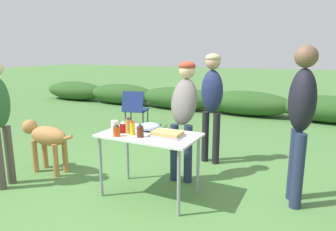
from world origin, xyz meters
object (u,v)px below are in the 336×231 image
(mustard_bottle, at_px, (132,128))
(plate_stack, at_px, (131,126))
(ketchup_bottle, at_px, (123,127))
(camp_chair_green_behind_table, at_px, (135,107))
(spice_jar, at_px, (128,125))
(mixing_bowl, at_px, (149,127))
(paper_cup_stack, at_px, (115,127))
(standing_person_in_olive_jacket, at_px, (301,112))
(standing_person_in_gray_fleece, at_px, (184,107))
(folding_table, at_px, (149,141))
(dog, at_px, (46,138))
(hot_sauce_bottle, at_px, (117,130))
(bbq_sauce_bottle, at_px, (140,131))
(food_tray, at_px, (167,134))
(standing_person_in_dark_puffer, at_px, (212,95))

(mustard_bottle, bearing_deg, plate_stack, 126.21)
(ketchup_bottle, xyz_separation_m, camp_chair_green_behind_table, (-1.58, 2.70, -0.34))
(plate_stack, xyz_separation_m, spice_jar, (0.12, -0.24, 0.08))
(plate_stack, relative_size, mixing_bowl, 0.91)
(mustard_bottle, bearing_deg, paper_cup_stack, -173.78)
(standing_person_in_olive_jacket, relative_size, camp_chair_green_behind_table, 2.06)
(mixing_bowl, height_order, standing_person_in_gray_fleece, standing_person_in_gray_fleece)
(standing_person_in_olive_jacket, height_order, camp_chair_green_behind_table, standing_person_in_olive_jacket)
(folding_table, relative_size, plate_stack, 4.71)
(mixing_bowl, distance_m, standing_person_in_gray_fleece, 0.57)
(plate_stack, height_order, camp_chair_green_behind_table, camp_chair_green_behind_table)
(mustard_bottle, distance_m, spice_jar, 0.09)
(paper_cup_stack, relative_size, camp_chair_green_behind_table, 0.17)
(ketchup_bottle, height_order, dog, ketchup_bottle)
(folding_table, distance_m, mixing_bowl, 0.20)
(spice_jar, height_order, dog, spice_jar)
(mustard_bottle, bearing_deg, mixing_bowl, 75.02)
(dog, height_order, camp_chair_green_behind_table, camp_chair_green_behind_table)
(folding_table, bearing_deg, ketchup_bottle, -167.64)
(hot_sauce_bottle, bearing_deg, ketchup_bottle, 101.28)
(hot_sauce_bottle, distance_m, ketchup_bottle, 0.18)
(mixing_bowl, height_order, bbq_sauce_bottle, bbq_sauce_bottle)
(food_tray, bearing_deg, ketchup_bottle, -171.91)
(mixing_bowl, bearing_deg, folding_table, -61.14)
(standing_person_in_gray_fleece, bearing_deg, mixing_bowl, -121.36)
(bbq_sauce_bottle, height_order, camp_chair_green_behind_table, bbq_sauce_bottle)
(folding_table, bearing_deg, paper_cup_stack, -159.27)
(bbq_sauce_bottle, xyz_separation_m, camp_chair_green_behind_table, (-1.86, 2.78, -0.34))
(standing_person_in_olive_jacket, bearing_deg, ketchup_bottle, -85.59)
(folding_table, xyz_separation_m, paper_cup_stack, (-0.37, -0.14, 0.15))
(mixing_bowl, bearing_deg, standing_person_in_dark_puffer, 73.60)
(dog, relative_size, camp_chair_green_behind_table, 1.13)
(plate_stack, xyz_separation_m, dog, (-1.29, -0.18, -0.26))
(bbq_sauce_bottle, distance_m, camp_chair_green_behind_table, 3.36)
(hot_sauce_bottle, height_order, standing_person_in_gray_fleece, standing_person_in_gray_fleece)
(standing_person_in_dark_puffer, bearing_deg, mustard_bottle, -97.07)
(standing_person_in_olive_jacket, height_order, dog, standing_person_in_olive_jacket)
(mixing_bowl, distance_m, standing_person_in_dark_puffer, 1.28)
(mustard_bottle, bearing_deg, spice_jar, 155.23)
(standing_person_in_gray_fleece, bearing_deg, standing_person_in_dark_puffer, 72.70)
(bbq_sauce_bottle, xyz_separation_m, standing_person_in_gray_fleece, (0.17, 0.79, 0.15))
(plate_stack, height_order, ketchup_bottle, ketchup_bottle)
(food_tray, distance_m, plate_stack, 0.59)
(paper_cup_stack, distance_m, ketchup_bottle, 0.10)
(standing_person_in_olive_jacket, bearing_deg, food_tray, -81.56)
(food_tray, bearing_deg, dog, -179.23)
(ketchup_bottle, bearing_deg, mixing_bowl, 42.30)
(mixing_bowl, distance_m, standing_person_in_olive_jacket, 1.66)
(paper_cup_stack, height_order, standing_person_in_gray_fleece, standing_person_in_gray_fleece)
(plate_stack, relative_size, hot_sauce_bottle, 1.67)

